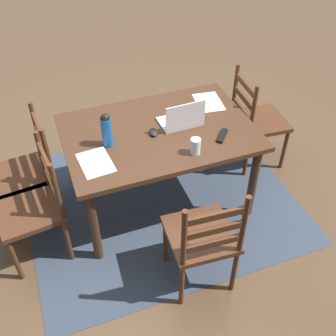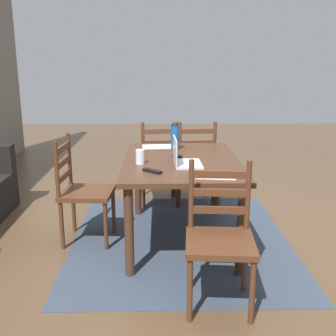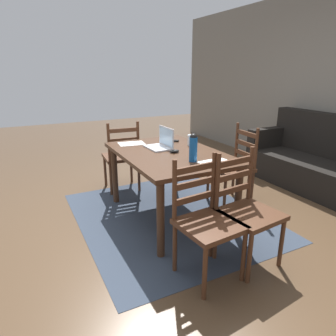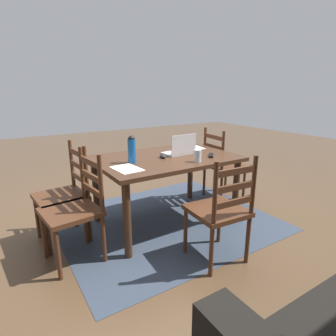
{
  "view_description": "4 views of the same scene",
  "coord_description": "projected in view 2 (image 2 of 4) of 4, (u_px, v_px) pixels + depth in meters",
  "views": [
    {
      "loc": [
        0.81,
        2.38,
        2.58
      ],
      "look_at": [
        -0.03,
        0.13,
        0.46
      ],
      "focal_mm": 43.18,
      "sensor_mm": 36.0,
      "label": 1
    },
    {
      "loc": [
        -3.5,
        0.19,
        1.59
      ],
      "look_at": [
        0.04,
        0.11,
        0.66
      ],
      "focal_mm": 44.31,
      "sensor_mm": 36.0,
      "label": 2
    },
    {
      "loc": [
        2.73,
        -1.4,
        1.57
      ],
      "look_at": [
        -0.11,
        0.04,
        0.53
      ],
      "focal_mm": 32.17,
      "sensor_mm": 36.0,
      "label": 3
    },
    {
      "loc": [
        1.5,
        2.43,
        1.45
      ],
      "look_at": [
        -0.09,
        -0.09,
        0.59
      ],
      "focal_mm": 29.66,
      "sensor_mm": 36.0,
      "label": 4
    }
  ],
  "objects": [
    {
      "name": "computer_mouse",
      "position": [
        177.0,
        156.0,
        3.65
      ],
      "size": [
        0.08,
        0.11,
        0.03
      ],
      "primitive_type": "ellipsoid",
      "rotation": [
        0.0,
        0.0,
        -0.18
      ],
      "color": "black",
      "rests_on": "dining_table"
    },
    {
      "name": "chair_far_head",
      "position": [
        83.0,
        191.0,
        3.66
      ],
      "size": [
        0.47,
        0.47,
        0.95
      ],
      "color": "#4C2B19",
      "rests_on": "ground"
    },
    {
      "name": "tv_remote",
      "position": [
        152.0,
        171.0,
        3.19
      ],
      "size": [
        0.15,
        0.16,
        0.02
      ],
      "primitive_type": "cube",
      "rotation": [
        0.0,
        0.0,
        2.42
      ],
      "color": "black",
      "rests_on": "dining_table"
    },
    {
      "name": "laptop",
      "position": [
        182.0,
        158.0,
        3.4
      ],
      "size": [
        0.33,
        0.23,
        0.23
      ],
      "color": "silver",
      "rests_on": "dining_table"
    },
    {
      "name": "paper_stack_right",
      "position": [
        215.0,
        175.0,
        3.1
      ],
      "size": [
        0.25,
        0.32,
        0.0
      ],
      "primitive_type": "cube",
      "rotation": [
        0.0,
        0.0,
        -0.13
      ],
      "color": "white",
      "rests_on": "dining_table"
    },
    {
      "name": "paper_stack_left",
      "position": [
        157.0,
        147.0,
        4.12
      ],
      "size": [
        0.23,
        0.31,
        0.0
      ],
      "primitive_type": "cube",
      "rotation": [
        0.0,
        0.0,
        0.08
      ],
      "color": "white",
      "rests_on": "dining_table"
    },
    {
      "name": "ground_plane",
      "position": [
        181.0,
        239.0,
        3.79
      ],
      "size": [
        14.0,
        14.0,
        0.0
      ],
      "primitive_type": "plane",
      "color": "brown"
    },
    {
      "name": "chair_right_near",
      "position": [
        194.0,
        163.0,
        4.66
      ],
      "size": [
        0.48,
        0.48,
        0.95
      ],
      "color": "#4C2B19",
      "rests_on": "ground"
    },
    {
      "name": "chair_right_far",
      "position": [
        159.0,
        163.0,
        4.65
      ],
      "size": [
        0.49,
        0.49,
        0.95
      ],
      "color": "#4C2B19",
      "rests_on": "ground"
    },
    {
      "name": "water_bottle",
      "position": [
        175.0,
        135.0,
        3.96
      ],
      "size": [
        0.08,
        0.08,
        0.27
      ],
      "color": "#145199",
      "rests_on": "dining_table"
    },
    {
      "name": "area_rug",
      "position": [
        181.0,
        239.0,
        3.79
      ],
      "size": [
        2.25,
        1.93,
        0.01
      ],
      "primitive_type": "cube",
      "color": "#333D4C",
      "rests_on": "ground"
    },
    {
      "name": "dining_table",
      "position": [
        181.0,
        170.0,
        3.62
      ],
      "size": [
        1.45,
        0.99,
        0.75
      ],
      "color": "#422819",
      "rests_on": "ground"
    },
    {
      "name": "chair_left_near",
      "position": [
        220.0,
        238.0,
        2.7
      ],
      "size": [
        0.47,
        0.47,
        0.95
      ],
      "color": "#4C2B19",
      "rests_on": "ground"
    },
    {
      "name": "drinking_glass",
      "position": [
        140.0,
        157.0,
        3.43
      ],
      "size": [
        0.07,
        0.07,
        0.12
      ],
      "primitive_type": "cylinder",
      "color": "silver",
      "rests_on": "dining_table"
    }
  ]
}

